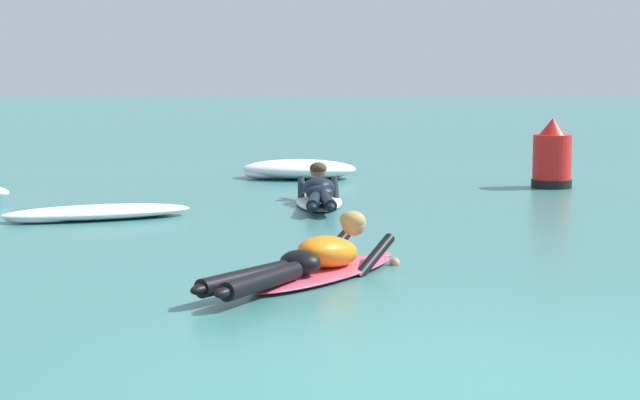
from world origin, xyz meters
name	(u,v)px	position (x,y,z in m)	size (l,w,h in m)	color
ground_plane	(407,186)	(0.00, 10.00, 0.00)	(120.00, 120.00, 0.00)	#387A75
surfer_near	(316,262)	(-1.04, 2.74, 0.14)	(1.63, 2.41, 0.54)	#E54C66
surfer_far	(319,194)	(-1.20, 7.65, 0.14)	(0.70, 2.57, 0.54)	white
whitewater_mid_left	(299,170)	(-1.63, 11.03, 0.14)	(1.85, 1.20, 0.30)	white
whitewater_mid_right	(98,213)	(-3.64, 6.23, 0.07)	(2.19, 1.40, 0.16)	white
channel_marker_buoy	(552,160)	(2.05, 9.80, 0.40)	(0.58, 0.58, 1.00)	red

